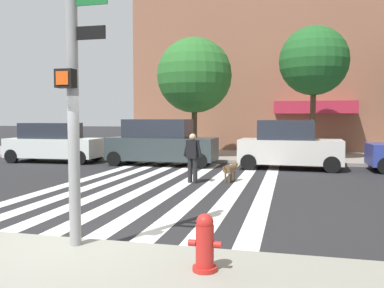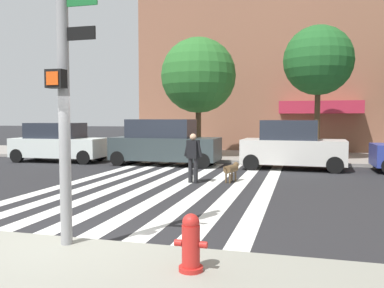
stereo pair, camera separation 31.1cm
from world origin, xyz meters
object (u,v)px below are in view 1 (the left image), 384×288
at_px(parked_car_third_in_line, 289,146).
at_px(dog_on_leash, 231,169).
at_px(street_tree_nearest, 194,76).
at_px(parked_car_near_curb, 54,143).
at_px(parked_car_behind_first, 161,143).
at_px(street_tree_middle, 314,61).
at_px(fire_hydrant, 205,243).
at_px(pedestrian_dog_walker, 193,155).
at_px(traffic_light_pole, 70,28).

xyz_separation_m(parked_car_third_in_line, dog_on_leash, (-1.88, -4.07, -0.54)).
bearing_deg(street_tree_nearest, parked_car_near_curb, -155.26).
relative_size(parked_car_behind_first, street_tree_middle, 0.77).
bearing_deg(fire_hydrant, parked_car_third_in_line, 85.40).
bearing_deg(dog_on_leash, parked_car_third_in_line, 65.21).
bearing_deg(parked_car_near_curb, dog_on_leash, -23.62).
xyz_separation_m(pedestrian_dog_walker, dog_on_leash, (1.20, 0.53, -0.48)).
bearing_deg(street_tree_nearest, parked_car_third_in_line, -31.37).
height_order(traffic_light_pole, parked_car_third_in_line, traffic_light_pole).
xyz_separation_m(parked_car_third_in_line, street_tree_middle, (1.08, 2.79, 3.87)).
height_order(street_tree_nearest, dog_on_leash, street_tree_nearest).
height_order(parked_car_behind_first, dog_on_leash, parked_car_behind_first).
relative_size(parked_car_near_curb, parked_car_third_in_line, 1.06).
height_order(street_tree_middle, pedestrian_dog_walker, street_tree_middle).
relative_size(fire_hydrant, street_tree_nearest, 0.12).
relative_size(street_tree_nearest, pedestrian_dog_walker, 3.73).
bearing_deg(street_tree_middle, street_tree_nearest, 178.63).
xyz_separation_m(street_tree_nearest, street_tree_middle, (5.89, -0.14, 0.52)).
relative_size(traffic_light_pole, dog_on_leash, 5.77).
height_order(fire_hydrant, parked_car_near_curb, parked_car_near_curb).
xyz_separation_m(fire_hydrant, parked_car_near_curb, (-10.17, 12.48, 0.41)).
distance_m(parked_car_behind_first, street_tree_middle, 8.26).
bearing_deg(street_tree_middle, parked_car_third_in_line, -111.15).
relative_size(parked_car_third_in_line, pedestrian_dog_walker, 2.61).
height_order(parked_car_near_curb, street_tree_nearest, street_tree_nearest).
height_order(parked_car_behind_first, pedestrian_dog_walker, parked_car_behind_first).
bearing_deg(pedestrian_dog_walker, parked_car_third_in_line, 56.21).
height_order(fire_hydrant, parked_car_third_in_line, parked_car_third_in_line).
bearing_deg(fire_hydrant, pedestrian_dog_walker, 104.75).
bearing_deg(traffic_light_pole, street_tree_nearest, 96.11).
bearing_deg(street_tree_nearest, street_tree_middle, -1.37).
xyz_separation_m(traffic_light_pole, parked_car_third_in_line, (3.21, 11.95, -2.54)).
bearing_deg(parked_car_third_in_line, traffic_light_pole, -105.05).
bearing_deg(traffic_light_pole, parked_car_near_curb, 123.68).
xyz_separation_m(traffic_light_pole, parked_car_near_curb, (-7.96, 11.95, -2.59)).
relative_size(street_tree_middle, pedestrian_dog_walker, 3.88).
bearing_deg(dog_on_leash, pedestrian_dog_walker, -156.06).
relative_size(traffic_light_pole, parked_car_near_curb, 1.28).
relative_size(fire_hydrant, parked_car_behind_first, 0.16).
bearing_deg(street_tree_nearest, traffic_light_pole, -83.89).
bearing_deg(street_tree_middle, parked_car_behind_first, -157.56).
xyz_separation_m(parked_car_third_in_line, pedestrian_dog_walker, (-3.08, -4.60, -0.05)).
bearing_deg(traffic_light_pole, parked_car_third_in_line, 74.95).
bearing_deg(traffic_light_pole, fire_hydrant, -13.56).
distance_m(street_tree_nearest, pedestrian_dog_walker, 8.44).
xyz_separation_m(fire_hydrant, street_tree_middle, (2.08, 15.27, 4.33)).
xyz_separation_m(traffic_light_pole, pedestrian_dog_walker, (0.13, 7.35, -2.59)).
relative_size(traffic_light_pole, fire_hydrant, 7.59).
bearing_deg(dog_on_leash, street_tree_nearest, 112.70).
distance_m(parked_car_behind_first, pedestrian_dog_walker, 5.28).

